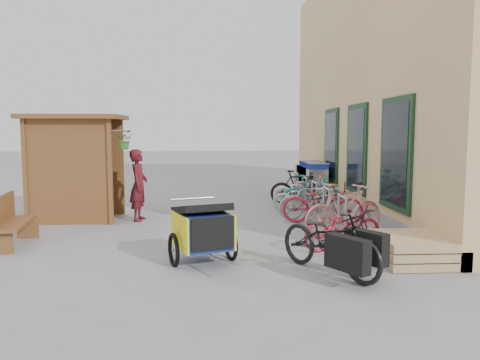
{
  "coord_description": "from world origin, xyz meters",
  "views": [
    {
      "loc": [
        -0.05,
        -8.37,
        2.04
      ],
      "look_at": [
        0.5,
        1.5,
        1.0
      ],
      "focal_mm": 35.0,
      "sensor_mm": 36.0,
      "label": 1
    }
  ],
  "objects": [
    {
      "name": "bench",
      "position": [
        -3.67,
        0.01,
        0.47
      ],
      "size": [
        0.65,
        1.49,
        0.91
      ],
      "rotation": [
        0.0,
        0.0,
        0.15
      ],
      "color": "brown",
      "rests_on": "ground"
    },
    {
      "name": "bike_1",
      "position": [
        2.46,
        0.46,
        0.52
      ],
      "size": [
        1.79,
        0.99,
        1.04
      ],
      "primitive_type": "imported",
      "rotation": [
        0.0,
        0.0,
        1.88
      ],
      "color": "#D9918C",
      "rests_on": "ground"
    },
    {
      "name": "cargo_bike",
      "position": [
        1.61,
        -1.96,
        0.49
      ],
      "size": [
        1.55,
        1.92,
        0.98
      ],
      "rotation": [
        0.0,
        0.0,
        0.57
      ],
      "color": "black",
      "rests_on": "ground"
    },
    {
      "name": "shopping_carts",
      "position": [
        3.0,
        6.24,
        0.64
      ],
      "size": [
        0.62,
        2.45,
        1.11
      ],
      "color": "silver",
      "rests_on": "ground"
    },
    {
      "name": "bike_7",
      "position": [
        2.31,
        4.39,
        0.48
      ],
      "size": [
        1.63,
        0.62,
        0.96
      ],
      "primitive_type": "imported",
      "rotation": [
        0.0,
        0.0,
        1.46
      ],
      "color": "black",
      "rests_on": "ground"
    },
    {
      "name": "bike_3",
      "position": [
        2.17,
        2.11,
        0.45
      ],
      "size": [
        1.5,
        0.44,
        0.9
      ],
      "primitive_type": "imported",
      "rotation": [
        0.0,
        0.0,
        1.58
      ],
      "color": "#A6A7AB",
      "rests_on": "ground"
    },
    {
      "name": "ground",
      "position": [
        0.0,
        0.0,
        0.0
      ],
      "size": [
        80.0,
        80.0,
        0.0
      ],
      "primitive_type": "plane",
      "color": "gray"
    },
    {
      "name": "bike_0",
      "position": [
        2.16,
        -0.58,
        0.4
      ],
      "size": [
        1.61,
        0.98,
        0.8
      ],
      "primitive_type": "imported",
      "rotation": [
        0.0,
        0.0,
        1.89
      ],
      "color": "maroon",
      "rests_on": "ground"
    },
    {
      "name": "building",
      "position": [
        6.49,
        4.5,
        3.49
      ],
      "size": [
        6.07,
        13.0,
        7.0
      ],
      "color": "#E2BE82",
      "rests_on": "ground"
    },
    {
      "name": "bike_6",
      "position": [
        2.34,
        3.91,
        0.43
      ],
      "size": [
        1.71,
        0.85,
        0.86
      ],
      "primitive_type": "imported",
      "rotation": [
        0.0,
        0.0,
        1.4
      ],
      "color": "beige",
      "rests_on": "ground"
    },
    {
      "name": "bike_4",
      "position": [
        2.13,
        2.82,
        0.4
      ],
      "size": [
        1.62,
        1.02,
        0.8
      ],
      "primitive_type": "imported",
      "rotation": [
        0.0,
        0.0,
        1.23
      ],
      "color": "#A6A7AB",
      "rests_on": "ground"
    },
    {
      "name": "kiosk",
      "position": [
        -3.28,
        2.47,
        1.55
      ],
      "size": [
        2.49,
        1.65,
        2.4
      ],
      "color": "brown",
      "rests_on": "ground"
    },
    {
      "name": "pallet_stack",
      "position": [
        3.0,
        -1.4,
        0.21
      ],
      "size": [
        1.0,
        1.2,
        0.4
      ],
      "color": "tan",
      "rests_on": "ground"
    },
    {
      "name": "bike_2",
      "position": [
        2.33,
        1.69,
        0.46
      ],
      "size": [
        1.86,
        1.05,
        0.93
      ],
      "primitive_type": "imported",
      "rotation": [
        0.0,
        0.0,
        1.31
      ],
      "color": "maroon",
      "rests_on": "ground"
    },
    {
      "name": "child_trailer",
      "position": [
        -0.23,
        -1.25,
        0.55
      ],
      "size": [
        1.11,
        1.71,
        0.99
      ],
      "rotation": [
        0.0,
        0.0,
        0.34
      ],
      "color": "navy",
      "rests_on": "ground"
    },
    {
      "name": "person_kiosk",
      "position": [
        -1.76,
        2.28,
        0.81
      ],
      "size": [
        0.43,
        0.62,
        1.63
      ],
      "primitive_type": "imported",
      "rotation": [
        0.0,
        0.0,
        1.49
      ],
      "color": "maroon",
      "rests_on": "ground"
    },
    {
      "name": "bike_rack",
      "position": [
        2.3,
        2.4,
        0.52
      ],
      "size": [
        0.05,
        5.35,
        0.86
      ],
      "color": "#A5A8AD",
      "rests_on": "ground"
    },
    {
      "name": "bike_5",
      "position": [
        2.44,
        3.27,
        0.46
      ],
      "size": [
        1.6,
        0.77,
        0.93
      ],
      "primitive_type": "imported",
      "rotation": [
        0.0,
        0.0,
        1.35
      ],
      "color": "#1F767E",
      "rests_on": "ground"
    }
  ]
}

